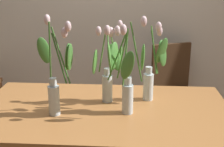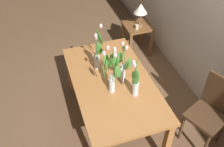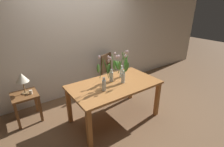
{
  "view_description": "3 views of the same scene",
  "coord_description": "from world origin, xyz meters",
  "px_view_note": "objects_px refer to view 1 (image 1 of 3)",
  "views": [
    {
      "loc": [
        0.17,
        -1.77,
        1.53
      ],
      "look_at": [
        0.06,
        -0.05,
        0.99
      ],
      "focal_mm": 49.27,
      "sensor_mm": 36.0,
      "label": 1
    },
    {
      "loc": [
        2.04,
        -0.67,
        2.76
      ],
      "look_at": [
        0.08,
        -0.03,
        0.94
      ],
      "focal_mm": 40.48,
      "sensor_mm": 36.0,
      "label": 2
    },
    {
      "loc": [
        -1.6,
        -2.19,
        2.08
      ],
      "look_at": [
        -0.01,
        0.06,
        0.92
      ],
      "focal_mm": 27.05,
      "sensor_mm": 36.0,
      "label": 3
    }
  ],
  "objects_px": {
    "dining_table": "(104,122)",
    "dining_chair": "(175,87)",
    "tulip_vase_0": "(108,73)",
    "tulip_vase_1": "(57,78)",
    "tulip_vase_3": "(126,76)",
    "tulip_vase_2": "(152,74)"
  },
  "relations": [
    {
      "from": "tulip_vase_0",
      "to": "dining_chair",
      "type": "xyz_separation_m",
      "value": [
        0.57,
        0.91,
        -0.42
      ]
    },
    {
      "from": "dining_table",
      "to": "dining_chair",
      "type": "bearing_deg",
      "value": 59.92
    },
    {
      "from": "tulip_vase_3",
      "to": "dining_chair",
      "type": "height_order",
      "value": "tulip_vase_3"
    },
    {
      "from": "tulip_vase_0",
      "to": "tulip_vase_1",
      "type": "xyz_separation_m",
      "value": [
        -0.29,
        -0.2,
        0.03
      ]
    },
    {
      "from": "dining_table",
      "to": "tulip_vase_0",
      "type": "height_order",
      "value": "tulip_vase_0"
    },
    {
      "from": "dining_table",
      "to": "dining_chair",
      "type": "relative_size",
      "value": 1.72
    },
    {
      "from": "tulip_vase_3",
      "to": "tulip_vase_2",
      "type": "bearing_deg",
      "value": 51.2
    },
    {
      "from": "tulip_vase_0",
      "to": "tulip_vase_2",
      "type": "height_order",
      "value": "tulip_vase_0"
    },
    {
      "from": "tulip_vase_3",
      "to": "tulip_vase_0",
      "type": "bearing_deg",
      "value": 124.37
    },
    {
      "from": "dining_table",
      "to": "dining_chair",
      "type": "xyz_separation_m",
      "value": [
        0.59,
        1.02,
        -0.12
      ]
    },
    {
      "from": "tulip_vase_3",
      "to": "dining_table",
      "type": "bearing_deg",
      "value": 156.94
    },
    {
      "from": "tulip_vase_1",
      "to": "tulip_vase_2",
      "type": "height_order",
      "value": "tulip_vase_1"
    },
    {
      "from": "dining_chair",
      "to": "tulip_vase_0",
      "type": "bearing_deg",
      "value": -121.94
    },
    {
      "from": "tulip_vase_0",
      "to": "dining_chair",
      "type": "height_order",
      "value": "tulip_vase_0"
    },
    {
      "from": "tulip_vase_1",
      "to": "tulip_vase_3",
      "type": "relative_size",
      "value": 1.0
    },
    {
      "from": "tulip_vase_2",
      "to": "tulip_vase_3",
      "type": "height_order",
      "value": "tulip_vase_3"
    },
    {
      "from": "tulip_vase_1",
      "to": "dining_chair",
      "type": "bearing_deg",
      "value": 52.39
    },
    {
      "from": "tulip_vase_0",
      "to": "tulip_vase_1",
      "type": "bearing_deg",
      "value": -145.08
    },
    {
      "from": "tulip_vase_1",
      "to": "tulip_vase_0",
      "type": "bearing_deg",
      "value": 34.92
    },
    {
      "from": "dining_table",
      "to": "tulip_vase_2",
      "type": "bearing_deg",
      "value": 26.51
    },
    {
      "from": "tulip_vase_1",
      "to": "dining_table",
      "type": "bearing_deg",
      "value": 19.27
    },
    {
      "from": "tulip_vase_2",
      "to": "dining_chair",
      "type": "relative_size",
      "value": 0.57
    }
  ]
}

